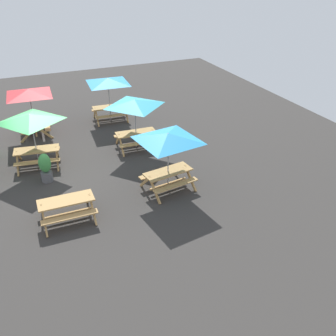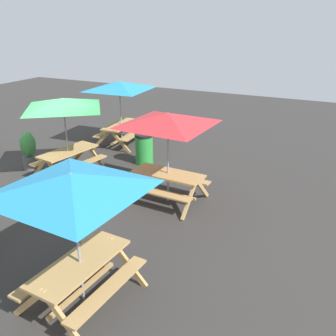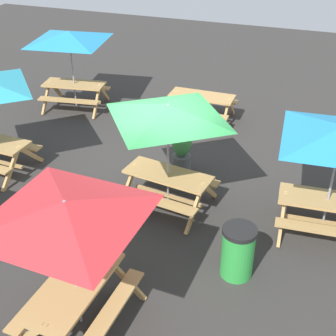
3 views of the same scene
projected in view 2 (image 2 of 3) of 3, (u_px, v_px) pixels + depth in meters
The scene contains 7 objects.
ground_plane at pixel (56, 177), 11.05m from camera, with size 29.33×29.33×0.00m, color #33302D.
picnic_table_0 at pixel (64, 109), 10.46m from camera, with size 2.27×2.27×2.34m.
picnic_table_1 at pixel (168, 126), 8.89m from camera, with size 2.82×2.82×2.34m.
picnic_table_3 at pixel (120, 90), 13.14m from camera, with size 2.82×2.82×2.34m.
picnic_table_6 at pixel (73, 193), 5.52m from camera, with size 2.82×2.82×2.34m.
trash_bin_green at pixel (144, 149), 11.90m from camera, with size 0.59×0.59×0.98m.
potted_plant_0 at pixel (29, 150), 11.42m from camera, with size 0.47×0.47×1.19m.
Camera 2 is at (-7.66, -7.42, 4.40)m, focal length 40.00 mm.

